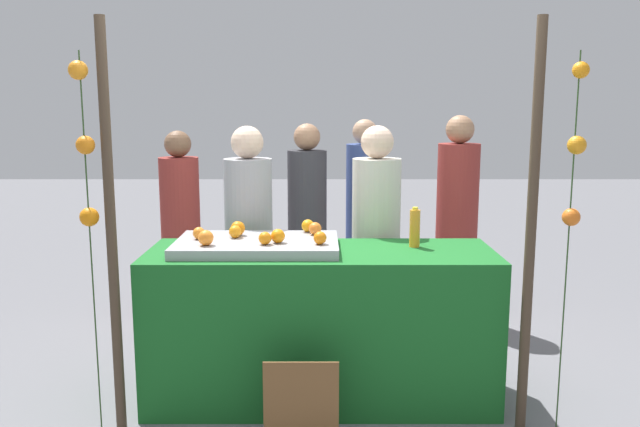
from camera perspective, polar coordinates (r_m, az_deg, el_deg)
name	(u,v)px	position (r m, az deg, el deg)	size (l,w,h in m)	color
ground_plane	(320,396)	(4.16, 0.00, -15.93)	(24.00, 24.00, 0.00)	slate
stall_counter	(320,325)	(3.99, 0.00, -9.86)	(2.09, 0.71, 0.93)	#196023
orange_tray	(256,245)	(3.89, -5.68, -2.78)	(0.97, 0.60, 0.06)	#9EA0A5
orange_0	(198,233)	(3.94, -10.78, -1.74)	(0.07, 0.07, 0.07)	orange
orange_1	(307,226)	(4.10, -1.17, -1.10)	(0.08, 0.08, 0.08)	orange
orange_2	(314,229)	(4.01, -0.52, -1.35)	(0.08, 0.08, 0.08)	orange
orange_3	(264,238)	(3.74, -4.99, -2.21)	(0.08, 0.08, 0.08)	orange
orange_4	(205,238)	(3.76, -10.19, -2.14)	(0.09, 0.09, 0.09)	orange
orange_5	(234,232)	(3.95, -7.63, -1.61)	(0.08, 0.08, 0.08)	orange
orange_6	(319,238)	(3.73, -0.08, -2.18)	(0.08, 0.08, 0.08)	orange
orange_7	(277,236)	(3.78, -3.84, -2.01)	(0.08, 0.08, 0.08)	orange
orange_8	(237,228)	(4.02, -7.39, -1.32)	(0.09, 0.09, 0.09)	orange
juice_bottle	(414,228)	(3.97, 8.34, -1.28)	(0.06, 0.06, 0.25)	orange
chalkboard_sign	(300,405)	(3.54, -1.77, -16.61)	(0.40, 0.03, 0.48)	brown
vendor_left	(248,253)	(4.53, -6.38, -3.53)	(0.33, 0.33, 1.66)	#99999E
vendor_right	(375,254)	(4.48, 4.89, -3.61)	(0.33, 0.33, 1.66)	beige
crowd_person_0	(180,235)	(5.40, -12.32, -1.87)	(0.32, 0.32, 1.60)	maroon
crowd_person_1	(306,228)	(5.46, -1.22, -1.26)	(0.33, 0.33, 1.65)	#333338
crowd_person_2	(456,226)	(5.48, 11.96, -1.09)	(0.34, 0.34, 1.72)	maroon
crowd_person_3	(363,216)	(5.96, 3.84, -0.25)	(0.34, 0.34, 1.67)	#384C8C
canopy_post_left	(110,232)	(3.61, -18.14, -1.61)	(0.06, 0.06, 2.25)	#473828
canopy_post_right	(530,232)	(3.61, 18.14, -1.60)	(0.06, 0.06, 2.25)	#473828
garland_strand_left	(84,151)	(3.56, -20.26, 5.24)	(0.11, 0.11, 2.07)	#2D4C23
garland_strand_right	(574,157)	(3.59, 21.67, 4.71)	(0.10, 0.11, 2.07)	#2D4C23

